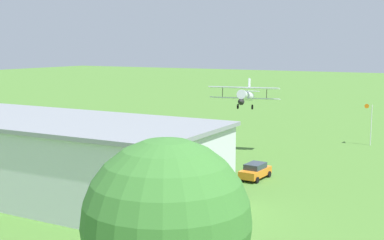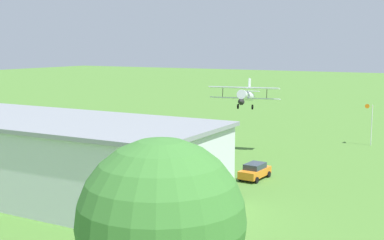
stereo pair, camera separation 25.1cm
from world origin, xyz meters
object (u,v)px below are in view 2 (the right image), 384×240
(hangar, at_px, (30,153))
(car_orange, at_px, (255,171))
(person_near_hangar_door, at_px, (227,160))
(tree_near_perimeter_road, at_px, (161,224))
(person_watching_takeoff, at_px, (88,140))
(car_grey, at_px, (13,140))
(biplane, at_px, (245,95))
(windsock, at_px, (368,108))

(hangar, relative_size, car_orange, 8.72)
(person_near_hangar_door, relative_size, tree_near_perimeter_road, 0.15)
(person_watching_takeoff, bearing_deg, car_grey, 28.05)
(tree_near_perimeter_road, bearing_deg, person_near_hangar_door, -67.12)
(car_grey, bearing_deg, tree_near_perimeter_road, 143.41)
(car_orange, height_order, person_near_hangar_door, car_orange)
(hangar, xyz_separation_m, person_near_hangar_door, (-11.84, -17.85, -2.76))
(hangar, xyz_separation_m, person_watching_takeoff, (9.48, -19.00, -2.64))
(biplane, distance_m, person_watching_takeoff, 21.97)
(car_grey, relative_size, tree_near_perimeter_road, 0.45)
(person_watching_takeoff, height_order, person_near_hangar_door, person_watching_takeoff)
(biplane, relative_size, car_grey, 1.94)
(biplane, height_order, car_orange, biplane)
(car_grey, bearing_deg, windsock, -148.87)
(biplane, height_order, tree_near_perimeter_road, tree_near_perimeter_road)
(biplane, bearing_deg, hangar, 70.50)
(car_orange, bearing_deg, person_watching_takeoff, -10.13)
(hangar, xyz_separation_m, car_grey, (18.39, -14.25, -2.69))
(hangar, height_order, tree_near_perimeter_road, tree_near_perimeter_road)
(hangar, bearing_deg, windsock, -120.22)
(hangar, height_order, person_near_hangar_door, hangar)
(car_grey, bearing_deg, person_near_hangar_door, -173.20)
(hangar, distance_m, windsock, 45.30)
(car_grey, bearing_deg, person_watching_takeoff, -151.95)
(hangar, relative_size, car_grey, 7.93)
(person_near_hangar_door, bearing_deg, windsock, -117.23)
(tree_near_perimeter_road, relative_size, windsock, 1.85)
(person_near_hangar_door, height_order, tree_near_perimeter_road, tree_near_perimeter_road)
(biplane, relative_size, car_orange, 2.14)
(windsock, bearing_deg, person_near_hangar_door, 62.77)
(hangar, distance_m, person_near_hangar_door, 21.60)
(car_orange, xyz_separation_m, person_near_hangar_door, (4.95, -3.55, -0.08))
(windsock, bearing_deg, biplane, 41.65)
(car_grey, xyz_separation_m, person_watching_takeoff, (-8.91, -4.75, 0.04))
(hangar, height_order, person_watching_takeoff, hangar)
(car_grey, height_order, person_watching_takeoff, person_watching_takeoff)
(person_watching_takeoff, relative_size, person_near_hangar_door, 1.13)
(car_orange, bearing_deg, hangar, 40.43)
(car_orange, distance_m, tree_near_perimeter_road, 36.74)
(hangar, bearing_deg, tree_near_perimeter_road, 144.21)
(car_grey, relative_size, windsock, 0.82)
(biplane, distance_m, car_grey, 31.76)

